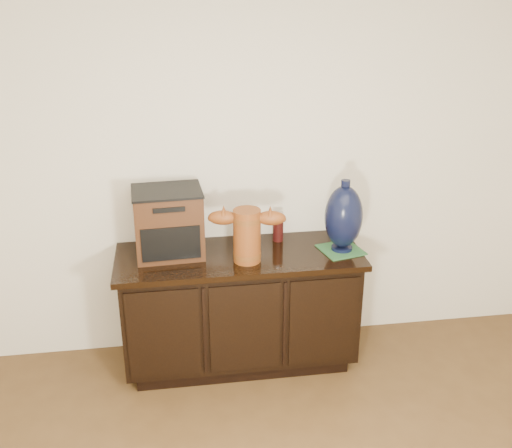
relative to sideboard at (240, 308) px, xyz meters
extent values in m
plane|color=white|center=(0.00, 0.27, 0.91)|extent=(4.50, 0.00, 4.50)
cube|color=black|center=(0.00, 0.00, -0.35)|extent=(1.29, 0.45, 0.08)
cube|color=black|center=(0.00, 0.00, 0.01)|extent=(1.40, 0.50, 0.64)
cube|color=black|center=(0.00, 0.00, 0.35)|extent=(1.46, 0.56, 0.03)
cube|color=black|center=(-0.47, -0.25, 0.01)|extent=(0.41, 0.01, 0.56)
cube|color=black|center=(0.00, -0.25, 0.01)|extent=(0.41, 0.01, 0.56)
cube|color=black|center=(0.47, -0.25, 0.01)|extent=(0.41, 0.01, 0.56)
cylinder|color=brown|center=(0.04, -0.09, 0.53)|extent=(0.18, 0.18, 0.32)
cylinder|color=#44200D|center=(0.04, -0.09, 0.41)|extent=(0.19, 0.19, 0.03)
cylinder|color=#44200D|center=(0.04, -0.09, 0.63)|extent=(0.19, 0.19, 0.03)
ellipsoid|color=brown|center=(-0.10, -0.07, 0.64)|extent=(0.18, 0.11, 0.08)
ellipsoid|color=brown|center=(0.17, -0.12, 0.64)|extent=(0.18, 0.11, 0.08)
cube|color=#3F210F|center=(-0.40, 0.07, 0.56)|extent=(0.40, 0.33, 0.39)
cube|color=black|center=(-0.40, -0.09, 0.50)|extent=(0.33, 0.03, 0.20)
cube|color=black|center=(-0.40, 0.07, 0.76)|extent=(0.41, 0.34, 0.01)
cube|color=#2A5F31|center=(0.61, -0.04, 0.37)|extent=(0.28, 0.28, 0.01)
cylinder|color=black|center=(0.62, -0.04, 0.38)|extent=(0.13, 0.13, 0.02)
ellipsoid|color=black|center=(0.62, -0.04, 0.58)|extent=(0.27, 0.27, 0.38)
cylinder|color=black|center=(0.62, -0.04, 0.79)|extent=(0.05, 0.05, 0.04)
cylinder|color=#500F0D|center=(0.26, 0.16, 0.45)|extent=(0.06, 0.06, 0.16)
cylinder|color=silver|center=(0.26, 0.16, 0.54)|extent=(0.06, 0.06, 0.03)
camera|label=1|loc=(-0.38, -3.19, 1.90)|focal=42.00mm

